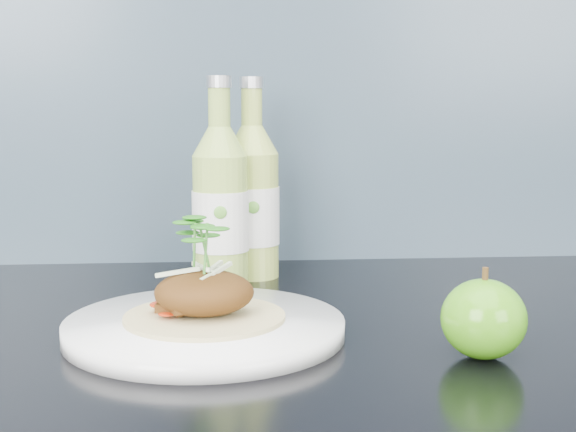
# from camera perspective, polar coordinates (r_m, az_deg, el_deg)

# --- Properties ---
(dinner_plate) EXTENTS (0.31, 0.31, 0.02)m
(dinner_plate) POSITION_cam_1_polar(r_m,az_deg,el_deg) (0.73, -5.94, -7.90)
(dinner_plate) COLOR white
(dinner_plate) RESTS_ON kitchen_counter
(pork_taco) EXTENTS (0.15, 0.15, 0.10)m
(pork_taco) POSITION_cam_1_polar(r_m,az_deg,el_deg) (0.72, -5.98, -5.15)
(pork_taco) COLOR tan
(pork_taco) RESTS_ON dinner_plate
(green_apple) EXTENTS (0.08, 0.08, 0.08)m
(green_apple) POSITION_cam_1_polar(r_m,az_deg,el_deg) (0.68, 13.74, -7.12)
(green_apple) COLOR #39880E
(green_apple) RESTS_ON kitchen_counter
(cider_bottle_left) EXTENTS (0.08, 0.08, 0.24)m
(cider_bottle_left) POSITION_cam_1_polar(r_m,az_deg,el_deg) (0.92, -4.83, 0.67)
(cider_bottle_left) COLOR #9BBE4F
(cider_bottle_left) RESTS_ON kitchen_counter
(cider_bottle_right) EXTENTS (0.07, 0.07, 0.24)m
(cider_bottle_right) POSITION_cam_1_polar(r_m,az_deg,el_deg) (0.96, -2.56, 1.00)
(cider_bottle_right) COLOR #ABC451
(cider_bottle_right) RESTS_ON kitchen_counter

